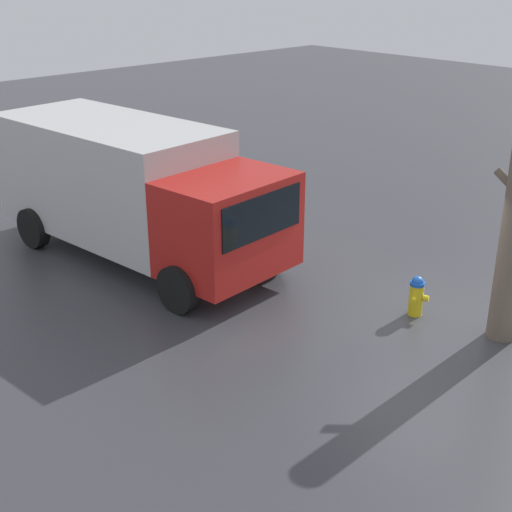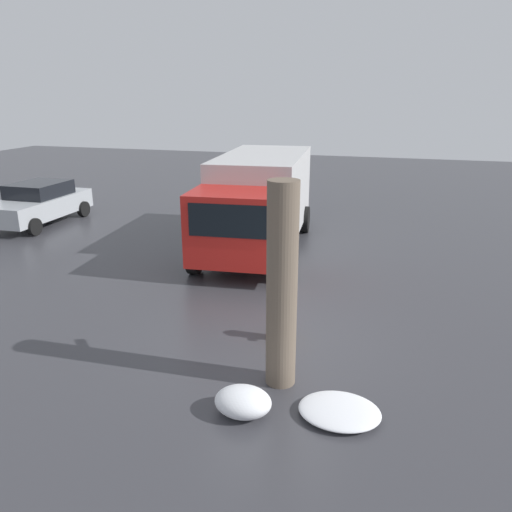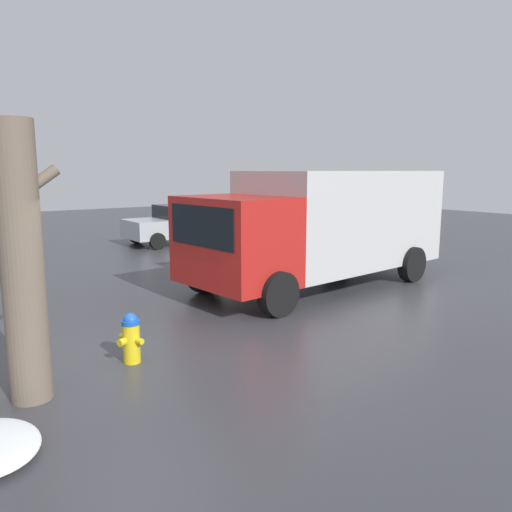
% 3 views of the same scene
% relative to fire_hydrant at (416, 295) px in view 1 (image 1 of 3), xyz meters
% --- Properties ---
extents(ground_plane, '(60.00, 60.00, 0.00)m').
position_rel_fire_hydrant_xyz_m(ground_plane, '(0.00, 0.00, -0.39)').
color(ground_plane, '#38383D').
extents(fire_hydrant, '(0.37, 0.46, 0.76)m').
position_rel_fire_hydrant_xyz_m(fire_hydrant, '(0.00, 0.00, 0.00)').
color(fire_hydrant, yellow).
rests_on(fire_hydrant, ground_plane).
extents(delivery_truck, '(7.20, 3.22, 2.81)m').
position_rel_fire_hydrant_xyz_m(delivery_truck, '(5.85, 2.04, 1.17)').
color(delivery_truck, red).
rests_on(delivery_truck, ground_plane).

